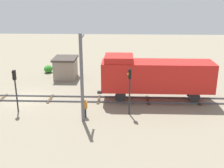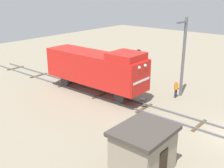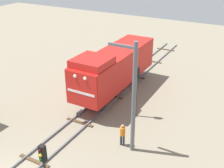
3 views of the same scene
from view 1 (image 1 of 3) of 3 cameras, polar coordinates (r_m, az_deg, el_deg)
ground_plane at (r=30.94m, az=-16.99°, el=-2.90°), size 91.89×91.89×0.00m
railway_track at (r=30.91m, az=-17.00°, el=-2.78°), size 2.40×61.26×0.16m
locomotive at (r=28.53m, az=8.77°, el=1.81°), size 2.90×11.60×4.60m
traffic_signal_near at (r=27.11m, az=-19.11°, el=0.16°), size 0.32×0.34×4.03m
traffic_signal_mid at (r=25.03m, az=3.60°, el=0.15°), size 0.32×0.34×4.32m
worker_by_signal at (r=25.20m, az=-5.46°, el=-4.64°), size 0.38×0.38×1.70m
catenary_mast at (r=23.48m, az=-6.16°, el=1.57°), size 1.94×0.28×7.65m
relay_hut at (r=36.67m, az=-9.41°, el=3.29°), size 3.50×2.90×2.74m
bush_near at (r=39.89m, az=-12.83°, el=3.00°), size 1.41×1.15×1.02m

